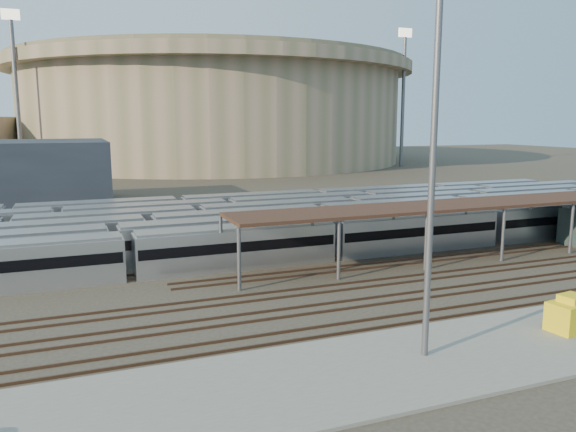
% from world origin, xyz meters
% --- Properties ---
extents(ground, '(420.00, 420.00, 0.00)m').
position_xyz_m(ground, '(0.00, 0.00, 0.00)').
color(ground, '#383026').
rests_on(ground, ground).
extents(apron, '(50.00, 9.00, 0.20)m').
position_xyz_m(apron, '(-5.00, -15.00, 0.10)').
color(apron, gray).
rests_on(apron, ground).
extents(subway_trains, '(125.38, 23.90, 3.60)m').
position_xyz_m(subway_trains, '(-0.86, 18.50, 1.80)').
color(subway_trains, '#B6B7BB').
rests_on(subway_trains, ground).
extents(inspection_shed, '(60.30, 6.00, 5.30)m').
position_xyz_m(inspection_shed, '(22.00, 4.00, 4.98)').
color(inspection_shed, slate).
rests_on(inspection_shed, ground).
extents(empty_tracks, '(170.00, 9.62, 0.18)m').
position_xyz_m(empty_tracks, '(0.00, -5.00, 0.09)').
color(empty_tracks, '#4C3323').
rests_on(empty_tracks, ground).
extents(stadium, '(124.00, 124.00, 32.50)m').
position_xyz_m(stadium, '(25.00, 140.00, 16.47)').
color(stadium, gray).
rests_on(stadium, ground).
extents(floodlight_0, '(4.00, 1.00, 38.40)m').
position_xyz_m(floodlight_0, '(-30.00, 110.00, 20.65)').
color(floodlight_0, slate).
rests_on(floodlight_0, ground).
extents(floodlight_2, '(4.00, 1.00, 38.40)m').
position_xyz_m(floodlight_2, '(70.00, 100.00, 20.65)').
color(floodlight_2, slate).
rests_on(floodlight_2, ground).
extents(floodlight_3, '(4.00, 1.00, 38.40)m').
position_xyz_m(floodlight_3, '(-10.00, 160.00, 20.65)').
color(floodlight_3, slate).
rests_on(floodlight_3, ground).
extents(yard_light_pole, '(0.80, 0.36, 19.77)m').
position_xyz_m(yard_light_pole, '(-2.02, -14.57, 10.17)').
color(yard_light_pole, slate).
rests_on(yard_light_pole, apron).
extents(yellow_equipment, '(3.09, 2.18, 1.80)m').
position_xyz_m(yellow_equipment, '(8.63, -14.70, 1.10)').
color(yellow_equipment, yellow).
rests_on(yellow_equipment, apron).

